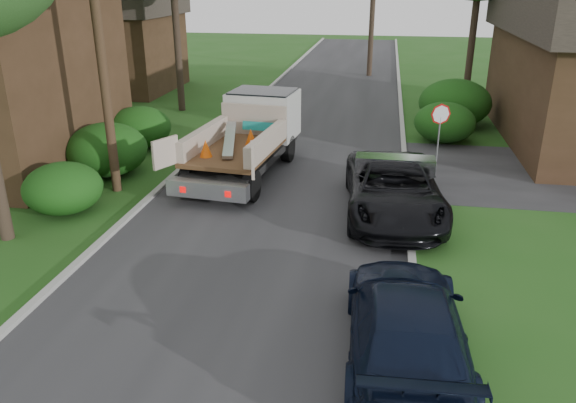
% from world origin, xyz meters
% --- Properties ---
extents(ground, '(120.00, 120.00, 0.00)m').
position_xyz_m(ground, '(0.00, 0.00, 0.00)').
color(ground, '#1F4F16').
rests_on(ground, ground).
extents(road, '(8.00, 90.00, 0.02)m').
position_xyz_m(road, '(0.00, 10.00, 0.00)').
color(road, '#28282B').
rests_on(road, ground).
extents(curb_left, '(0.20, 90.00, 0.12)m').
position_xyz_m(curb_left, '(-4.10, 10.00, 0.06)').
color(curb_left, '#9E9E99').
rests_on(curb_left, ground).
extents(curb_right, '(0.20, 90.00, 0.12)m').
position_xyz_m(curb_right, '(4.10, 10.00, 0.06)').
color(curb_right, '#9E9E99').
rests_on(curb_right, ground).
extents(stop_sign, '(0.71, 0.32, 2.48)m').
position_xyz_m(stop_sign, '(5.20, 9.00, 1.78)').
color(stop_sign, slate).
rests_on(stop_sign, ground).
extents(utility_pole, '(2.42, 1.25, 10.00)m').
position_xyz_m(utility_pole, '(-5.48, 4.98, 5.17)').
color(utility_pole, '#382619').
rests_on(utility_pole, ground).
extents(house_left_far, '(7.56, 7.56, 6.00)m').
position_xyz_m(house_left_far, '(-13.50, 22.00, 3.05)').
color(house_left_far, '#3B2718').
rests_on(house_left_far, ground).
extents(hedge_left_a, '(2.34, 2.34, 1.53)m').
position_xyz_m(hedge_left_a, '(-6.20, 3.00, 0.77)').
color(hedge_left_a, '#17430F').
rests_on(hedge_left_a, ground).
extents(hedge_left_b, '(2.86, 2.86, 1.87)m').
position_xyz_m(hedge_left_b, '(-6.50, 6.50, 0.94)').
color(hedge_left_b, '#17430F').
rests_on(hedge_left_b, ground).
extents(hedge_left_c, '(2.60, 2.60, 1.70)m').
position_xyz_m(hedge_left_c, '(-6.80, 10.00, 0.85)').
color(hedge_left_c, '#17430F').
rests_on(hedge_left_c, ground).
extents(hedge_right_a, '(2.60, 2.60, 1.70)m').
position_xyz_m(hedge_right_a, '(5.80, 13.00, 0.85)').
color(hedge_right_a, '#17430F').
rests_on(hedge_right_a, ground).
extents(hedge_right_b, '(3.38, 3.38, 2.21)m').
position_xyz_m(hedge_right_b, '(6.50, 16.00, 1.10)').
color(hedge_right_b, '#17430F').
rests_on(hedge_right_b, ground).
extents(flatbed_truck, '(3.57, 7.21, 2.64)m').
position_xyz_m(flatbed_truck, '(-1.56, 8.27, 1.43)').
color(flatbed_truck, black).
rests_on(flatbed_truck, ground).
extents(black_pickup, '(3.22, 6.14, 1.65)m').
position_xyz_m(black_pickup, '(3.60, 4.50, 0.83)').
color(black_pickup, black).
rests_on(black_pickup, ground).
extents(navy_suv, '(2.41, 5.42, 1.55)m').
position_xyz_m(navy_suv, '(3.80, -2.50, 0.77)').
color(navy_suv, black).
rests_on(navy_suv, ground).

